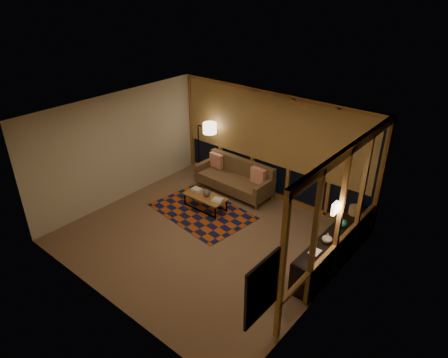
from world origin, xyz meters
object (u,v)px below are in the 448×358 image
Objects in this scene: sofa at (234,178)px; bookshelf at (333,247)px; floor_lamp at (199,149)px; coffee_table at (205,202)px.

sofa is 0.76× the size of bookshelf.
sofa is at bearing 163.85° from bookshelf.
sofa reaches higher than bookshelf.
sofa is 1.39m from floor_lamp.
sofa is 1.11m from coffee_table.
bookshelf is at bearing 2.05° from coffee_table.
sofa reaches higher than coffee_table.
bookshelf is (4.57, -1.05, -0.49)m from floor_lamp.
floor_lamp is at bearing 176.09° from sofa.
bookshelf reaches higher than coffee_table.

